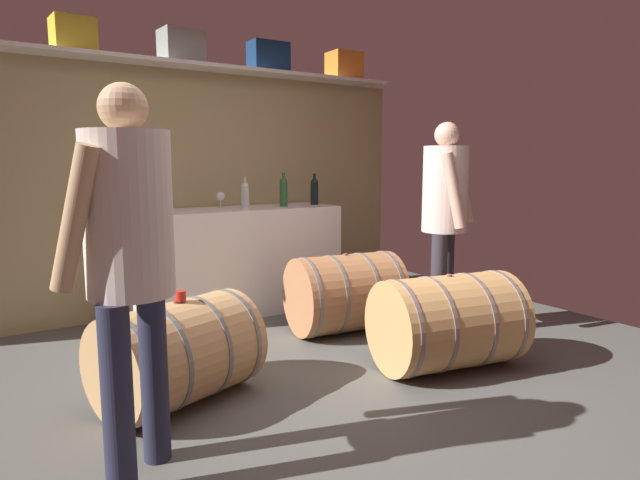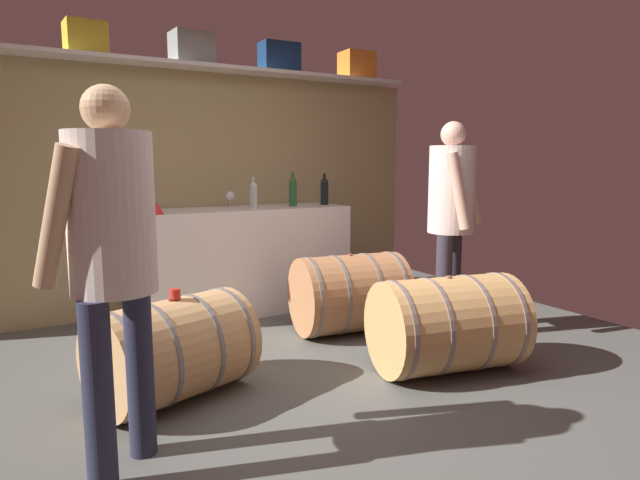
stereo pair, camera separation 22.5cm
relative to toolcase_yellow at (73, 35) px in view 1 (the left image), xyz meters
The scene contains 19 objects.
ground_plane 2.95m from the toolcase_yellow, 61.33° to the right, with size 5.87×7.80×0.02m, color #545551.
back_wall_panel 1.52m from the toolcase_yellow, ahead, with size 4.67×0.10×2.18m, color #9D8E60.
high_shelf_board 0.87m from the toolcase_yellow, ahead, with size 4.29×0.40×0.03m, color silver.
toolcase_yellow is the anchor object (origin of this frame).
toolcase_grey 0.86m from the toolcase_yellow, ahead, with size 0.34×0.26×0.28m, color gray.
toolcase_navy 1.71m from the toolcase_yellow, ahead, with size 0.36×0.22×0.28m, color navy.
toolcase_orange 2.59m from the toolcase_yellow, ahead, with size 0.32×0.26×0.28m, color orange.
work_cabinet 2.23m from the toolcase_yellow, 10.59° to the right, with size 1.92×0.63×0.95m, color white.
wine_bottle_green 2.12m from the toolcase_yellow, ahead, with size 0.07×0.07×0.32m.
wine_bottle_clear 1.82m from the toolcase_yellow, 14.37° to the right, with size 0.08×0.08×0.28m.
wine_bottle_dark 2.42m from the toolcase_yellow, ahead, with size 0.08×0.08×0.30m.
wine_glass 1.73m from the toolcase_yellow, ahead, with size 0.08×0.08×0.14m.
red_funnel 1.47m from the toolcase_yellow, 49.59° to the right, with size 0.11×0.11×0.10m, color red.
wine_barrel_near 2.73m from the toolcase_yellow, 85.56° to the right, with size 1.00×0.82×0.60m.
wine_barrel_far 2.93m from the toolcase_yellow, 36.31° to the right, with size 0.93×0.73×0.64m.
wine_barrel_flank 3.54m from the toolcase_yellow, 51.51° to the right, with size 1.02×0.79×0.64m.
tasting_cup 2.50m from the toolcase_yellow, 84.79° to the right, with size 0.06×0.06×0.06m, color red.
winemaker_pouring 2.78m from the toolcase_yellow, 96.00° to the right, with size 0.50×0.50×1.67m.
visitor_tasting 3.19m from the toolcase_yellow, 35.21° to the right, with size 0.52×0.48×1.67m.
Camera 1 is at (-1.66, -2.55, 1.36)m, focal length 30.39 mm.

